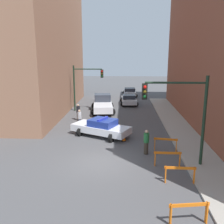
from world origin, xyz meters
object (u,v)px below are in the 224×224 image
(pedestrian_corner, at_px, (78,112))
(white_truck, at_px, (103,104))
(parked_car_mid, at_px, (130,92))
(pedestrian_sidewalk, at_px, (146,142))
(barrier_front, at_px, (189,210))
(barrier_corner, at_px, (166,142))
(traffic_light_far, at_px, (84,82))
(barrier_back, at_px, (168,156))
(traffic_cone, at_px, (124,137))
(pedestrian_crossing, at_px, (79,118))
(barrier_mid, at_px, (180,172))
(parked_car_near, at_px, (129,99))
(police_car, at_px, (101,127))
(traffic_light_near, at_px, (184,107))

(pedestrian_corner, bearing_deg, white_truck, 171.59)
(parked_car_mid, xyz_separation_m, pedestrian_sidewalk, (0.69, -22.98, 0.19))
(barrier_front, relative_size, barrier_corner, 1.00)
(traffic_light_far, bearing_deg, barrier_front, -69.64)
(barrier_back, xyz_separation_m, traffic_cone, (-2.58, 4.22, -0.30))
(pedestrian_crossing, xyz_separation_m, barrier_mid, (6.88, -9.50, -0.24))
(parked_car_near, relative_size, parked_car_mid, 1.01)
(white_truck, height_order, parked_car_mid, white_truck)
(parked_car_mid, distance_m, barrier_mid, 26.81)
(parked_car_near, bearing_deg, barrier_mid, -85.90)
(traffic_light_far, relative_size, parked_car_mid, 1.20)
(parked_car_mid, xyz_separation_m, pedestrian_crossing, (-4.78, -17.23, 0.19))
(barrier_corner, bearing_deg, traffic_light_far, 122.26)
(police_car, bearing_deg, traffic_cone, -94.56)
(parked_car_mid, height_order, pedestrian_corner, pedestrian_corner)
(police_car, distance_m, white_truck, 8.67)
(pedestrian_corner, relative_size, barrier_corner, 1.04)
(parked_car_near, relative_size, pedestrian_sidewalk, 2.63)
(pedestrian_crossing, distance_m, pedestrian_corner, 2.49)
(white_truck, bearing_deg, traffic_light_near, -73.51)
(traffic_light_near, bearing_deg, traffic_cone, 129.46)
(parked_car_near, height_order, traffic_cone, parked_car_near)
(traffic_light_near, relative_size, police_car, 1.03)
(traffic_light_near, xyz_separation_m, traffic_cone, (-3.37, 4.09, -3.21))
(barrier_front, bearing_deg, pedestrian_sidewalk, 98.85)
(pedestrian_corner, height_order, barrier_back, pedestrian_corner)
(police_car, distance_m, barrier_front, 11.36)
(parked_car_mid, height_order, barrier_corner, parked_car_mid)
(traffic_light_near, xyz_separation_m, barrier_mid, (-0.48, -2.08, -2.91))
(pedestrian_corner, distance_m, barrier_corner, 10.57)
(traffic_light_near, xyz_separation_m, barrier_back, (-0.79, -0.13, -2.91))
(traffic_light_near, bearing_deg, parked_car_mid, 95.98)
(white_truck, bearing_deg, barrier_corner, -71.68)
(barrier_front, height_order, traffic_cone, barrier_front)
(pedestrian_crossing, relative_size, pedestrian_corner, 1.00)
(traffic_light_far, height_order, barrier_back, traffic_light_far)
(pedestrian_crossing, relative_size, barrier_mid, 1.04)
(traffic_light_near, relative_size, barrier_mid, 3.25)
(traffic_light_near, distance_m, white_truck, 15.26)
(parked_car_mid, bearing_deg, pedestrian_crossing, -106.67)
(parked_car_near, bearing_deg, pedestrian_crossing, -115.42)
(traffic_light_near, bearing_deg, pedestrian_crossing, 134.77)
(parked_car_mid, distance_m, traffic_cone, 20.57)
(traffic_light_far, height_order, police_car, traffic_light_far)
(traffic_light_far, distance_m, barrier_corner, 14.34)
(parked_car_near, bearing_deg, barrier_front, -87.59)
(parked_car_mid, relative_size, barrier_mid, 2.71)
(traffic_cone, bearing_deg, police_car, 148.75)
(white_truck, bearing_deg, parked_car_near, 48.41)
(barrier_mid, relative_size, barrier_corner, 1.01)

